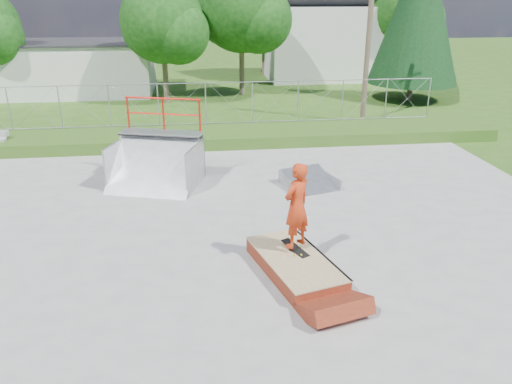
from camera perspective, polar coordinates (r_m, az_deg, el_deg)
ground at (r=12.18m, az=-3.85°, el=-6.41°), size 120.00×120.00×0.00m
concrete_pad at (r=12.17m, az=-3.85°, el=-6.33°), size 20.00×16.00×0.04m
grass_berm at (r=20.97m, az=-5.54°, el=6.39°), size 24.00×3.00×0.50m
grind_box at (r=11.06m, az=4.44°, el=-8.35°), size 1.91×2.87×0.39m
quarter_pipe at (r=15.88m, az=-11.67°, el=5.09°), size 3.19×2.93×2.64m
flat_bank_ramp at (r=15.89m, az=6.18°, el=1.26°), size 1.85×1.92×0.45m
skateboard at (r=11.24m, az=4.50°, el=-6.44°), size 0.56×0.81×0.13m
skater at (r=10.82m, az=4.65°, el=-1.93°), size 0.84×0.79×1.93m
chain_link_fence at (r=21.68m, az=-5.75°, el=10.00°), size 20.00×0.06×1.80m
utility_building_flat at (r=33.84m, az=-20.47°, el=13.11°), size 10.00×6.00×3.00m
gable_house at (r=38.01m, az=7.70°, el=18.55°), size 8.40×6.08×8.94m
utility_pole at (r=24.19m, az=12.76°, el=17.02°), size 0.24×0.24×8.00m
tree_left_near at (r=28.64m, az=-10.18°, el=18.31°), size 4.76×4.48×6.65m
tree_center at (r=30.75m, az=-1.10°, el=19.95°), size 5.44×5.12×7.60m
tree_right_far at (r=37.63m, az=16.87°, el=18.93°), size 5.10×4.80×7.12m
tree_back_mid at (r=39.09m, az=1.29°, el=18.51°), size 4.08×3.84×5.70m
conifer_tree at (r=30.46m, az=18.13°, el=19.33°), size 5.04×5.04×9.10m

